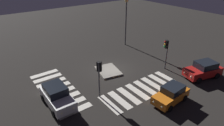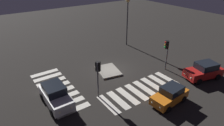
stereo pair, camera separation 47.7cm
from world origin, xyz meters
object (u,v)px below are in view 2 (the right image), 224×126
Objects in this scene: traffic_island at (108,71)px; car_white at (56,95)px; car_orange at (170,95)px; car_red at (204,71)px; traffic_light_east at (98,71)px; street_lamp at (127,14)px; traffic_light_north at (167,48)px.

car_white reaches higher than traffic_island.
car_orange is 0.86× the size of car_red.
traffic_light_east reaches higher than car_white.
street_lamp is (-13.08, -0.63, 4.02)m from car_red.
traffic_light_east is at bearing -44.40° from traffic_island.
traffic_light_north is 0.99× the size of traffic_light_east.
traffic_light_east is at bearing -4.74° from car_red.
car_white is at bearing -72.46° from traffic_island.
car_orange is 1.05× the size of traffic_light_east.
traffic_island is 7.46m from traffic_light_north.
car_orange is 7.04m from traffic_light_east.
street_lamp is at bearing -0.76° from traffic_light_east.
traffic_light_east is 0.52× the size of street_lamp.
car_red is at bearing 2.76° from street_lamp.
street_lamp reaches higher than car_red.
car_red is at bearing 47.11° from traffic_island.
street_lamp reaches higher than car_orange.
car_orange is at bearing -84.71° from traffic_light_east.
car_orange is 15.65m from street_lamp.
traffic_light_north is at bearing 59.99° from traffic_island.
car_red is 1.24× the size of traffic_light_north.
car_red is (-0.77, 6.61, 0.10)m from car_orange.
traffic_island is 0.92× the size of car_orange.
traffic_island is at bearing -28.98° from car_red.
traffic_island is 0.79× the size of car_red.
traffic_light_north is (3.47, 6.01, 2.73)m from traffic_island.
traffic_light_east is (3.56, -3.49, 2.76)m from traffic_island.
traffic_island is 0.51× the size of street_lamp.
traffic_light_north is 9.50m from traffic_light_east.
traffic_light_east is at bearing -47.40° from car_orange.
traffic_island is 10.96m from car_red.
car_white is (2.32, -7.34, 0.85)m from traffic_island.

